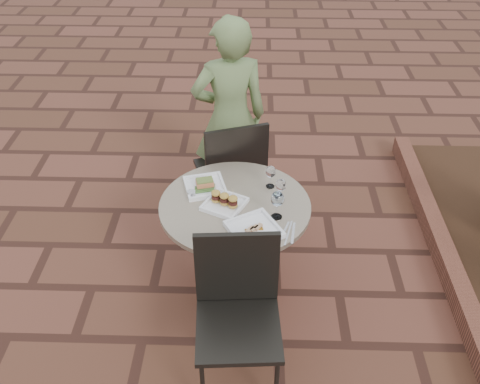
{
  "coord_description": "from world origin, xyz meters",
  "views": [
    {
      "loc": [
        0.25,
        -2.46,
        2.69
      ],
      "look_at": [
        0.17,
        0.02,
        0.82
      ],
      "focal_mm": 40.0,
      "sensor_mm": 36.0,
      "label": 1
    }
  ],
  "objects_px": {
    "plate_salmon": "(205,186)",
    "plate_sliders": "(224,202)",
    "chair_near": "(238,302)",
    "diner": "(230,119)",
    "chair_far": "(233,168)",
    "cafe_table": "(235,235)",
    "plate_tuna": "(254,229)"
  },
  "relations": [
    {
      "from": "chair_far",
      "to": "plate_sliders",
      "type": "height_order",
      "value": "chair_far"
    },
    {
      "from": "plate_salmon",
      "to": "diner",
      "type": "bearing_deg",
      "value": 81.9
    },
    {
      "from": "plate_sliders",
      "to": "plate_tuna",
      "type": "relative_size",
      "value": 0.83
    },
    {
      "from": "diner",
      "to": "plate_tuna",
      "type": "height_order",
      "value": "diner"
    },
    {
      "from": "plate_salmon",
      "to": "plate_tuna",
      "type": "distance_m",
      "value": 0.5
    },
    {
      "from": "cafe_table",
      "to": "chair_far",
      "type": "height_order",
      "value": "chair_far"
    },
    {
      "from": "diner",
      "to": "plate_salmon",
      "type": "bearing_deg",
      "value": 67.5
    },
    {
      "from": "cafe_table",
      "to": "plate_salmon",
      "type": "relative_size",
      "value": 3.07
    },
    {
      "from": "cafe_table",
      "to": "plate_sliders",
      "type": "height_order",
      "value": "plate_sliders"
    },
    {
      "from": "chair_far",
      "to": "cafe_table",
      "type": "bearing_deg",
      "value": 75.07
    },
    {
      "from": "chair_far",
      "to": "plate_tuna",
      "type": "height_order",
      "value": "chair_far"
    },
    {
      "from": "plate_sliders",
      "to": "cafe_table",
      "type": "bearing_deg",
      "value": 17.45
    },
    {
      "from": "diner",
      "to": "plate_tuna",
      "type": "bearing_deg",
      "value": 84.45
    },
    {
      "from": "chair_near",
      "to": "plate_tuna",
      "type": "xyz_separation_m",
      "value": [
        0.08,
        0.36,
        0.2
      ]
    },
    {
      "from": "diner",
      "to": "plate_sliders",
      "type": "xyz_separation_m",
      "value": [
        0.01,
        -0.99,
        -0.0
      ]
    },
    {
      "from": "plate_salmon",
      "to": "plate_sliders",
      "type": "relative_size",
      "value": 1.0
    },
    {
      "from": "cafe_table",
      "to": "diner",
      "type": "height_order",
      "value": "diner"
    },
    {
      "from": "plate_sliders",
      "to": "chair_near",
      "type": "bearing_deg",
      "value": -80.54
    },
    {
      "from": "chair_far",
      "to": "plate_salmon",
      "type": "distance_m",
      "value": 0.55
    },
    {
      "from": "diner",
      "to": "chair_far",
      "type": "bearing_deg",
      "value": 81.5
    },
    {
      "from": "plate_sliders",
      "to": "plate_tuna",
      "type": "xyz_separation_m",
      "value": [
        0.18,
        -0.22,
        -0.02
      ]
    },
    {
      "from": "chair_near",
      "to": "diner",
      "type": "xyz_separation_m",
      "value": [
        -0.11,
        1.57,
        0.22
      ]
    },
    {
      "from": "chair_near",
      "to": "plate_tuna",
      "type": "relative_size",
      "value": 2.63
    },
    {
      "from": "plate_sliders",
      "to": "plate_salmon",
      "type": "bearing_deg",
      "value": 127.26
    },
    {
      "from": "plate_salmon",
      "to": "plate_tuna",
      "type": "xyz_separation_m",
      "value": [
        0.3,
        -0.39,
        -0.0
      ]
    },
    {
      "from": "chair_far",
      "to": "plate_salmon",
      "type": "height_order",
      "value": "chair_far"
    },
    {
      "from": "plate_tuna",
      "to": "plate_sliders",
      "type": "bearing_deg",
      "value": 127.99
    },
    {
      "from": "plate_salmon",
      "to": "plate_sliders",
      "type": "bearing_deg",
      "value": -52.74
    },
    {
      "from": "plate_salmon",
      "to": "plate_sliders",
      "type": "distance_m",
      "value": 0.21
    },
    {
      "from": "diner",
      "to": "plate_tuna",
      "type": "distance_m",
      "value": 1.23
    },
    {
      "from": "plate_sliders",
      "to": "chair_far",
      "type": "bearing_deg",
      "value": 88.29
    },
    {
      "from": "plate_tuna",
      "to": "diner",
      "type": "bearing_deg",
      "value": 98.85
    }
  ]
}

